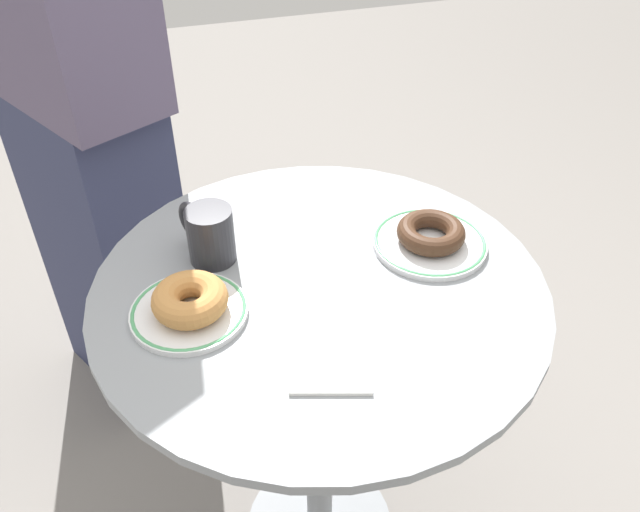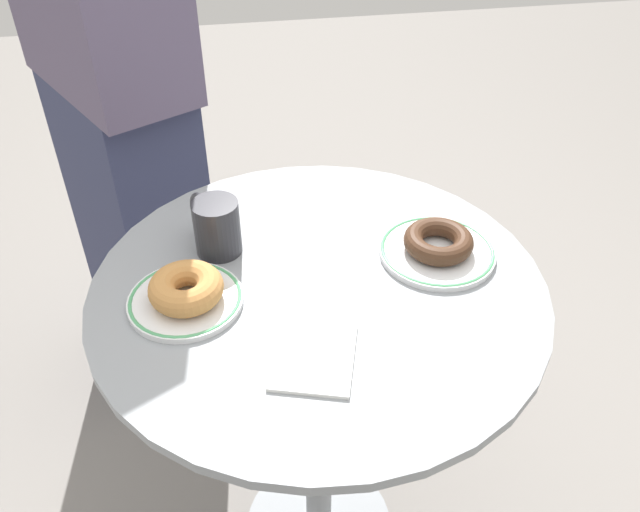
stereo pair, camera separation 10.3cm
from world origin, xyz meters
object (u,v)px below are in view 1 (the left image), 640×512
at_px(plate_left, 189,311).
at_px(person_figure, 77,111).
at_px(donut_old_fashioned, 190,299).
at_px(donut_chocolate, 431,232).
at_px(coffee_mug, 209,234).
at_px(cafe_table, 319,368).
at_px(plate_right, 430,243).
at_px(paper_napkin, 330,356).

distance_m(plate_left, person_figure, 0.67).
xyz_separation_m(donut_old_fashioned, donut_chocolate, (0.42, 0.05, -0.00)).
bearing_deg(coffee_mug, cafe_table, -37.08).
distance_m(plate_right, paper_napkin, 0.31).
bearing_deg(plate_right, person_figure, 133.21).
xyz_separation_m(plate_right, coffee_mug, (-0.37, 0.08, 0.04)).
relative_size(donut_chocolate, person_figure, 0.07).
distance_m(donut_old_fashioned, coffee_mug, 0.14).
relative_size(cafe_table, donut_chocolate, 6.47).
relative_size(donut_chocolate, coffee_mug, 1.03).
height_order(cafe_table, person_figure, person_figure).
bearing_deg(plate_right, paper_napkin, -141.04).
height_order(cafe_table, coffee_mug, coffee_mug).
height_order(donut_old_fashioned, coffee_mug, coffee_mug).
height_order(paper_napkin, coffee_mug, coffee_mug).
distance_m(plate_right, donut_old_fashioned, 0.42).
bearing_deg(donut_chocolate, cafe_table, -169.70).
relative_size(donut_old_fashioned, coffee_mug, 1.01).
xyz_separation_m(cafe_table, plate_left, (-0.21, -0.01, 0.21)).
bearing_deg(coffee_mug, donut_old_fashioned, -111.62).
bearing_deg(donut_old_fashioned, person_figure, 102.71).
bearing_deg(cafe_table, plate_left, -176.67).
bearing_deg(coffee_mug, donut_chocolate, -12.11).
distance_m(plate_left, donut_chocolate, 0.43).
height_order(coffee_mug, person_figure, person_figure).
bearing_deg(plate_left, cafe_table, 3.33).
xyz_separation_m(plate_right, person_figure, (-0.57, 0.60, 0.05)).
xyz_separation_m(plate_right, donut_chocolate, (-0.00, -0.00, 0.02)).
bearing_deg(person_figure, donut_old_fashioned, -77.29).
height_order(plate_right, person_figure, person_figure).
height_order(plate_right, coffee_mug, coffee_mug).
relative_size(paper_napkin, coffee_mug, 1.23).
bearing_deg(plate_left, person_figure, 102.43).
relative_size(plate_right, coffee_mug, 1.73).
height_order(plate_left, donut_old_fashioned, donut_old_fashioned).
xyz_separation_m(plate_left, coffee_mug, (0.06, 0.13, 0.04)).
bearing_deg(person_figure, coffee_mug, -69.07).
xyz_separation_m(donut_old_fashioned, paper_napkin, (0.17, -0.14, -0.03)).
distance_m(coffee_mug, person_figure, 0.56).
relative_size(coffee_mug, person_figure, 0.07).
distance_m(donut_old_fashioned, donut_chocolate, 0.42).
xyz_separation_m(cafe_table, plate_right, (0.21, 0.04, 0.21)).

